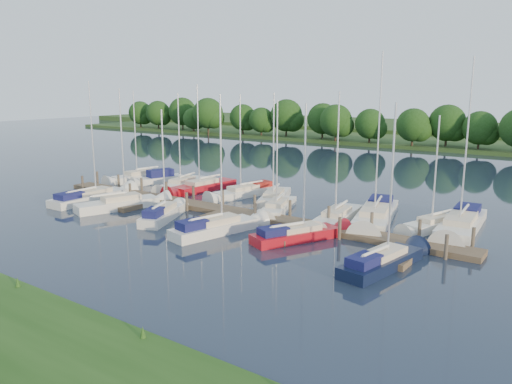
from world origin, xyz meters
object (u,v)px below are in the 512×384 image
Objects in this scene: sailboat_n_5 at (274,199)px; sailboat_s_2 at (163,215)px; dock at (224,213)px; motorboat at (159,179)px; sailboat_n_0 at (139,178)px.

sailboat_n_5 reaches higher than sailboat_s_2.
dock is 6.57m from sailboat_n_5.
sailboat_n_5 is (0.67, 6.54, 0.07)m from dock.
sailboat_n_5 is at bearing -163.51° from motorboat.
dock is 16.59m from motorboat.
sailboat_n_0 is 1.77× the size of motorboat.
sailboat_n_0 is 1.01× the size of sailboat_n_5.
sailboat_n_5 is (18.49, -0.29, -0.01)m from sailboat_n_0.
motorboat is 0.57× the size of sailboat_n_5.
sailboat_n_0 is at bearing 24.63° from motorboat.
dock is 6.72× the size of motorboat.
sailboat_n_0 reaches higher than dock.
dock is at bearing 27.61° from sailboat_s_2.
sailboat_s_2 is (-3.84, -10.38, 0.07)m from sailboat_n_5.
motorboat is (-14.98, 7.13, 0.18)m from dock.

